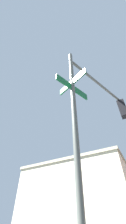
% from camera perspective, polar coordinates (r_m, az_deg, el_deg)
% --- Properties ---
extents(traffic_signal_near, '(1.61, 3.40, 5.82)m').
position_cam_1_polar(traffic_signal_near, '(4.55, 15.68, 1.45)').
color(traffic_signal_near, '#474C47').
rests_on(traffic_signal_near, ground_plane).
extents(building_stucco, '(15.39, 25.86, 9.18)m').
position_cam_1_polar(building_stucco, '(31.54, 13.45, -33.18)').
color(building_stucco, beige).
rests_on(building_stucco, ground_plane).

